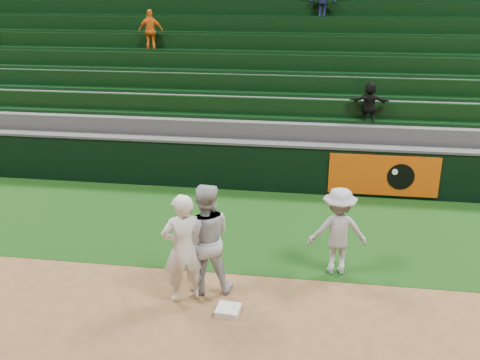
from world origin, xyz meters
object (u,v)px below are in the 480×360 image
first_baseman (183,249)px  baserunner (205,239)px  first_base (228,310)px  base_coach (338,231)px

first_baseman → baserunner: bearing=-155.8°
first_base → first_baseman: bearing=161.0°
base_coach → baserunner: bearing=15.8°
baserunner → base_coach: size_ratio=1.19×
first_base → base_coach: size_ratio=0.23×
first_base → baserunner: 1.21m
base_coach → first_baseman: bearing=20.1°
first_baseman → base_coach: first_baseman is taller
first_base → baserunner: (-0.49, 0.62, 0.92)m
first_baseman → baserunner: 0.45m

